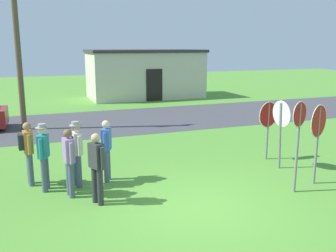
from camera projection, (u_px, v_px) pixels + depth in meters
name	position (u px, v px, depth m)	size (l,w,h in m)	color
ground_plane	(197.00, 209.00, 8.52)	(80.00, 80.00, 0.00)	#518E33
street_asphalt	(104.00, 122.00, 18.11)	(60.00, 6.40, 0.01)	#424247
building_background	(145.00, 74.00, 26.34)	(7.91, 4.06, 3.33)	beige
utility_pole	(17.00, 34.00, 15.71)	(1.80, 0.24, 7.79)	brown
stop_sign_tallest	(281.00, 123.00, 11.04)	(0.16, 0.78, 2.06)	slate
stop_sign_low_front	(298.00, 132.00, 9.19)	(0.60, 0.26, 2.32)	slate
stop_sign_nearest	(318.00, 130.00, 9.78)	(0.82, 0.37, 2.15)	slate
stop_sign_far_back	(268.00, 120.00, 11.97)	(0.82, 0.21, 1.89)	slate
person_in_blue	(107.00, 147.00, 10.08)	(0.34, 0.54, 1.69)	#4C5670
person_on_left	(97.00, 165.00, 8.61)	(0.35, 0.53, 1.69)	#2D2D33
person_holding_notes	(69.00, 159.00, 9.05)	(0.27, 0.56, 1.69)	#4C5670
person_with_sunhat	(76.00, 149.00, 9.67)	(0.42, 0.56, 1.74)	#4C5670
person_in_teal	(44.00, 153.00, 9.41)	(0.32, 0.55, 1.74)	#4C5670
person_near_signs	(28.00, 149.00, 9.80)	(0.38, 0.57, 1.69)	#4C5670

